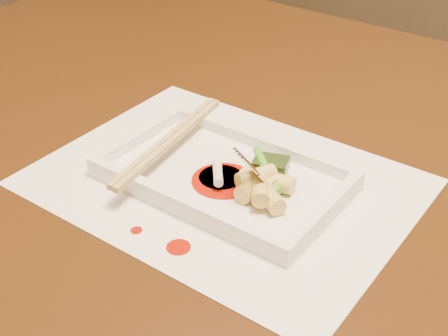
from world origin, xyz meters
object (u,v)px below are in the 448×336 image
Objects in this scene: placemat at (224,182)px; fork at (291,129)px; table at (281,218)px; chopstick_a at (166,139)px; plate_base at (224,179)px.

fork reaches higher than placemat.
placemat is 2.86× the size of fork.
fork is (0.05, -0.08, 0.18)m from table.
table is at bearing 43.27° from chopstick_a.
plate_base is 0.11m from fork.
placemat is at bearing 0.00° from plate_base.
chopstick_a is (-0.10, -0.10, 0.13)m from table.
fork is at bearing -57.63° from table.
table is at bearing 78.08° from plate_base.
fork is (0.07, 0.02, 0.08)m from plate_base.
fork is at bearing 14.42° from placemat.
table is 0.19m from chopstick_a.
placemat is at bearing 0.00° from chopstick_a.
chopstick_a reaches higher than table.
chopstick_a is 1.55× the size of fork.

